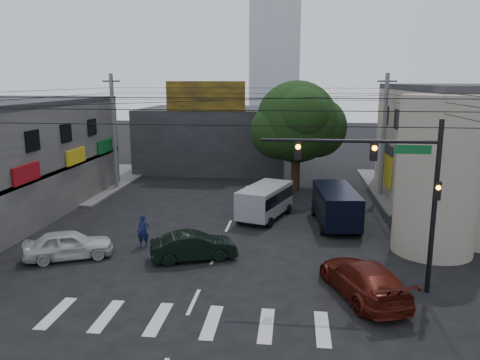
% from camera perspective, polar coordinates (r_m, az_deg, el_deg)
% --- Properties ---
extents(ground, '(160.00, 160.00, 0.00)m').
position_cam_1_polar(ground, '(22.04, -4.00, -11.12)').
color(ground, black).
rests_on(ground, ground).
extents(sidewalk_far_left, '(16.00, 16.00, 0.15)m').
position_cam_1_polar(sidewalk_far_left, '(44.58, -22.84, -0.01)').
color(sidewalk_far_left, '#514F4C').
rests_on(sidewalk_far_left, ground).
extents(sidewalk_far_right, '(16.00, 16.00, 0.15)m').
position_cam_1_polar(sidewalk_far_right, '(41.36, 26.50, -1.22)').
color(sidewalk_far_right, '#514F4C').
rests_on(sidewalk_far_right, ground).
extents(corner_column, '(4.00, 4.00, 8.00)m').
position_cam_1_polar(corner_column, '(25.38, 22.91, 0.50)').
color(corner_column, gray).
rests_on(corner_column, ground).
extents(building_far, '(14.00, 10.00, 6.00)m').
position_cam_1_polar(building_far, '(46.91, -3.03, 5.11)').
color(building_far, '#232326').
rests_on(building_far, ground).
extents(billboard, '(7.00, 0.30, 2.60)m').
position_cam_1_polar(billboard, '(41.77, -4.24, 10.15)').
color(billboard, olive).
rests_on(billboard, building_far).
extents(tower_distant, '(9.00, 9.00, 44.00)m').
position_cam_1_polar(tower_distant, '(90.97, 4.44, 20.46)').
color(tower_distant, silver).
rests_on(tower_distant, ground).
extents(street_tree, '(6.40, 6.40, 8.70)m').
position_cam_1_polar(street_tree, '(37.04, 6.92, 7.03)').
color(street_tree, black).
rests_on(street_tree, ground).
extents(traffic_gantry, '(7.10, 0.35, 7.20)m').
position_cam_1_polar(traffic_gantry, '(19.69, 18.19, 0.21)').
color(traffic_gantry, black).
rests_on(traffic_gantry, ground).
extents(utility_pole_far_left, '(0.32, 0.32, 9.20)m').
position_cam_1_polar(utility_pole_far_left, '(38.87, -15.11, 5.64)').
color(utility_pole_far_left, '#59595B').
rests_on(utility_pole_far_left, ground).
extents(utility_pole_far_right, '(0.32, 0.32, 9.20)m').
position_cam_1_polar(utility_pole_far_right, '(36.74, 17.12, 5.17)').
color(utility_pole_far_right, '#59595B').
rests_on(utility_pole_far_right, ground).
extents(dark_sedan, '(4.25, 5.16, 1.38)m').
position_cam_1_polar(dark_sedan, '(23.30, -5.68, -8.03)').
color(dark_sedan, black).
rests_on(dark_sedan, ground).
extents(white_compact, '(4.84, 5.48, 1.43)m').
position_cam_1_polar(white_compact, '(24.82, -20.14, -7.39)').
color(white_compact, '#BCBCB7').
rests_on(white_compact, ground).
extents(maroon_sedan, '(5.37, 6.52, 1.51)m').
position_cam_1_polar(maroon_sedan, '(20.06, 14.79, -11.59)').
color(maroon_sedan, '#48110A').
rests_on(maroon_sedan, ground).
extents(silver_minivan, '(6.11, 5.01, 2.09)m').
position_cam_1_polar(silver_minivan, '(29.85, 3.04, -2.75)').
color(silver_minivan, '#B3B8BC').
rests_on(silver_minivan, ground).
extents(navy_van, '(6.02, 3.17, 2.25)m').
position_cam_1_polar(navy_van, '(29.01, 11.60, -3.26)').
color(navy_van, black).
rests_on(navy_van, ground).
extents(traffic_officer, '(0.71, 0.52, 1.76)m').
position_cam_1_polar(traffic_officer, '(25.32, -11.72, -6.12)').
color(traffic_officer, '#121941').
rests_on(traffic_officer, ground).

